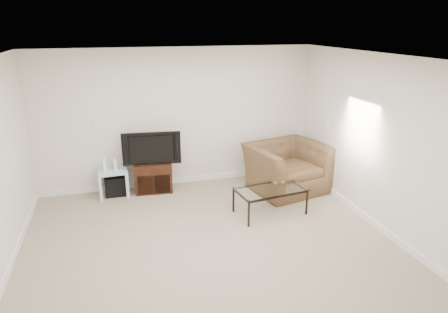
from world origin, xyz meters
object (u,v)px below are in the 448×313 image
object	(u,v)px
side_table	(113,182)
coffee_table	(270,201)
television	(152,147)
recliner	(287,160)
tv_stand	(153,176)
subwoofer	(115,185)

from	to	relation	value
side_table	coffee_table	world-z (taller)	side_table
television	recliner	world-z (taller)	recliner
tv_stand	recliner	xyz separation A→B (m)	(2.32, -0.62, 0.29)
side_table	recliner	size ratio (longest dim) A/B	0.38
television	side_table	size ratio (longest dim) A/B	1.89
television	recliner	bearing A→B (deg)	-8.40
television	coffee_table	distance (m)	2.27
tv_stand	television	xyz separation A→B (m)	(-0.00, -0.03, 0.56)
tv_stand	side_table	world-z (taller)	tv_stand
television	subwoofer	bearing A→B (deg)	-178.28
side_table	subwoofer	bearing A→B (deg)	36.49
side_table	recliner	distance (m)	3.10
recliner	television	bearing A→B (deg)	153.78
television	side_table	xyz separation A→B (m)	(-0.70, 0.03, -0.60)
subwoofer	coffee_table	xyz separation A→B (m)	(2.34, -1.45, 0.05)
recliner	coffee_table	size ratio (longest dim) A/B	1.18
side_table	recliner	bearing A→B (deg)	-11.53
television	subwoofer	world-z (taller)	television
side_table	subwoofer	world-z (taller)	side_table
tv_stand	television	distance (m)	0.56
television	subwoofer	xyz separation A→B (m)	(-0.67, 0.05, -0.67)
television	coffee_table	size ratio (longest dim) A/B	0.85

